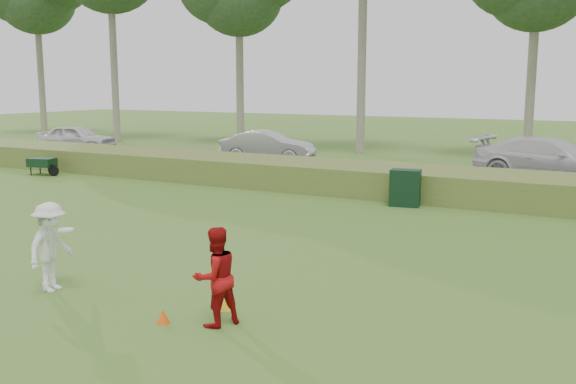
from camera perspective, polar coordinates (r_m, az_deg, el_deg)
The scene contains 12 objects.
ground at distance 10.93m, azimuth -10.17°, elevation -9.85°, with size 120.00×120.00×0.00m, color #3B6521.
reed_strip at distance 21.28m, azimuth 10.30°, elevation 0.92°, with size 80.00×3.00×0.90m, color #526729.
park_road at distance 26.09m, azimuth 13.71°, elevation 1.45°, with size 80.00×6.00×0.06m, color #2D2D2D.
player_white at distance 12.01m, azimuth -20.36°, elevation -4.60°, with size 0.91×1.11×1.58m.
player_red at distance 9.75m, azimuth -6.46°, elevation -7.49°, with size 0.74×0.58×1.52m, color #A40E10.
cone_orange at distance 10.14m, azimuth -11.04°, elevation -10.80°, with size 0.20×0.20×0.22m, color #FB4E0D.
cone_yellow at distance 10.54m, azimuth -5.58°, elevation -9.83°, with size 0.21×0.21×0.23m, color yellow.
utility_cabinet at distance 19.39m, azimuth 10.38°, elevation 0.36°, with size 0.88×0.55×1.10m, color black.
wheelbarrow at distance 27.35m, azimuth -20.98°, elevation 2.43°, with size 1.42×0.82×0.68m.
car_left at distance 35.97m, azimuth -18.27°, elevation 4.60°, with size 1.66×4.12×1.40m, color silver.
car_mid at distance 29.46m, azimuth -1.81°, elevation 4.07°, with size 1.49×4.28×1.41m, color #B9B9BE.
car_right at distance 25.35m, azimuth 22.34°, elevation 2.67°, with size 2.25×5.53×1.61m, color silver.
Camera 1 is at (6.49, -8.02, 3.62)m, focal length 40.00 mm.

